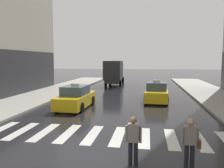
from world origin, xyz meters
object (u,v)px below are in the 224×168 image
taxi_second (156,93)px  pedestrian_plain_coat (133,138)px  taxi_lead (76,98)px  box_truck (114,72)px  pedestrian_with_handbag (190,141)px

taxi_second → pedestrian_plain_coat: bearing=-95.4°
taxi_lead → box_truck: box_truck is taller
taxi_second → box_truck: bearing=114.0°
pedestrian_with_handbag → box_truck: bearing=104.0°
taxi_lead → taxi_second: (5.90, 3.74, 0.00)m
box_truck → pedestrian_with_handbag: bearing=-76.0°
taxi_lead → taxi_second: 6.98m
taxi_lead → pedestrian_plain_coat: bearing=-61.0°
taxi_lead → taxi_second: bearing=32.4°
taxi_lead → pedestrian_with_handbag: 10.74m
pedestrian_with_handbag → pedestrian_plain_coat: 1.81m
box_truck → pedestrian_with_handbag: box_truck is taller
taxi_lead → pedestrian_with_handbag: (6.55, -8.50, 0.21)m
taxi_second → pedestrian_with_handbag: bearing=-86.9°
taxi_lead → box_truck: (0.45, 15.98, 1.13)m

